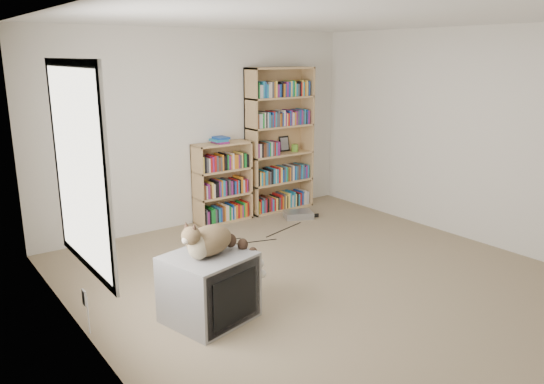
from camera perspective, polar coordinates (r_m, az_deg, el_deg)
floor at (r=5.34m, az=6.08°, el=-9.65°), size 4.50×5.00×0.01m
wall_back at (r=6.98m, az=-7.60°, el=6.79°), size 4.50×0.02×2.50m
wall_left at (r=3.84m, az=-19.14°, el=-0.30°), size 0.02×5.00×2.50m
wall_right at (r=6.67m, az=20.96°, el=5.60°), size 0.02×5.00×2.50m
ceiling at (r=4.88m, az=6.91°, el=18.22°), size 4.50×5.00×0.02m
window at (r=4.00m, az=-20.02°, el=2.40°), size 0.02×1.22×1.52m
crt_tv at (r=4.56m, az=-6.87°, el=-10.12°), size 0.79×0.74×0.58m
cat at (r=4.42m, az=-5.95°, el=-5.53°), size 0.73×0.47×0.54m
bookcase_tall at (r=7.53m, az=0.77°, el=5.17°), size 1.01×0.30×2.01m
bookcase_short at (r=7.10m, az=-5.42°, el=0.74°), size 0.77×0.30×1.06m
book_stack at (r=6.95m, az=-5.63°, el=5.59°), size 0.20×0.25×0.08m
green_mug at (r=7.68m, az=2.41°, el=4.78°), size 0.10×0.10×0.11m
framed_print at (r=7.68m, az=1.30°, el=5.22°), size 0.17×0.05×0.22m
dvd_player at (r=7.31m, az=2.85°, el=-2.44°), size 0.46×0.40×0.09m
wall_outlet at (r=4.52m, az=-19.55°, el=-10.67°), size 0.01×0.08×0.13m
floor_cables at (r=6.53m, az=-0.34°, el=-4.89°), size 1.20×0.70×0.01m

